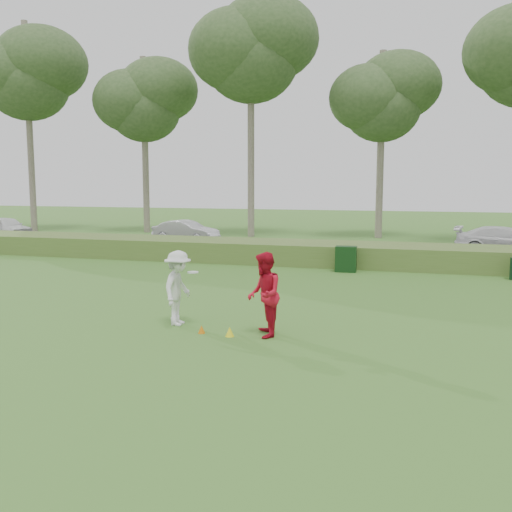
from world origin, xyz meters
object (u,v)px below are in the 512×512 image
(utility_cabinet, at_px, (346,259))
(car_right, at_px, (506,241))
(car_mid, at_px, (186,232))
(player_red, at_px, (264,295))
(cone_orange, at_px, (202,329))
(cone_yellow, at_px, (230,332))
(player_white, at_px, (178,288))
(car_left, at_px, (6,227))

(utility_cabinet, distance_m, car_right, 9.55)
(car_mid, bearing_deg, player_red, -143.21)
(player_red, xyz_separation_m, utility_cabinet, (0.50, 10.04, -0.46))
(player_red, xyz_separation_m, cone_orange, (-1.47, -0.16, -0.88))
(cone_yellow, bearing_deg, cone_orange, 173.75)
(utility_cabinet, height_order, car_right, car_right)
(player_white, relative_size, utility_cabinet, 1.82)
(cone_yellow, height_order, utility_cabinet, utility_cabinet)
(cone_yellow, relative_size, utility_cabinet, 0.22)
(car_mid, bearing_deg, cone_orange, -147.18)
(player_white, distance_m, cone_orange, 1.33)
(player_red, height_order, car_mid, player_red)
(cone_yellow, bearing_deg, player_red, 17.85)
(cone_orange, bearing_deg, car_mid, 114.58)
(player_red, bearing_deg, car_mid, -170.97)
(cone_orange, bearing_deg, car_right, 63.19)
(car_right, bearing_deg, car_left, 97.38)
(cone_orange, distance_m, car_left, 26.53)
(car_mid, bearing_deg, cone_yellow, -145.40)
(cone_orange, distance_m, car_mid, 19.80)
(player_red, relative_size, cone_yellow, 8.68)
(player_red, xyz_separation_m, car_left, (-21.53, 17.20, -0.24))
(cone_yellow, bearing_deg, car_right, 65.26)
(car_left, height_order, car_mid, car_left)
(utility_cabinet, relative_size, car_left, 0.26)
(player_white, distance_m, car_left, 25.49)
(cone_orange, bearing_deg, utility_cabinet, 79.05)
(car_left, bearing_deg, car_mid, -68.01)
(car_left, bearing_deg, cone_yellow, -111.11)
(player_white, xyz_separation_m, car_left, (-19.20, 16.76, -0.20))
(cone_yellow, bearing_deg, utility_cabinet, 83.05)
(player_white, height_order, cone_yellow, player_white)
(player_red, distance_m, utility_cabinet, 10.07)
(player_red, bearing_deg, car_left, -148.13)
(cone_orange, xyz_separation_m, car_left, (-20.05, 17.36, 0.63))
(player_white, bearing_deg, player_red, -102.73)
(cone_orange, distance_m, car_right, 19.13)
(player_white, height_order, cone_orange, player_white)
(cone_orange, height_order, car_left, car_left)
(player_red, bearing_deg, player_white, -120.11)
(player_white, height_order, player_red, player_red)
(player_white, xyz_separation_m, utility_cabinet, (2.82, 9.61, -0.42))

